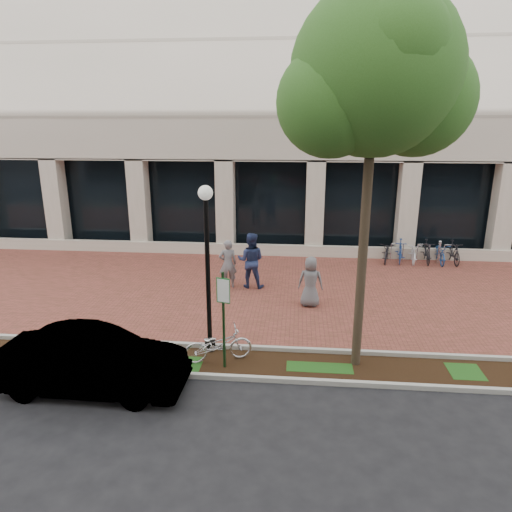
# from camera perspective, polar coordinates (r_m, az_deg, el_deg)

# --- Properties ---
(ground) EXTENTS (120.00, 120.00, 0.00)m
(ground) POSITION_cam_1_polar(r_m,az_deg,el_deg) (16.37, 0.57, -4.26)
(ground) COLOR black
(ground) RESTS_ON ground
(brick_plaza) EXTENTS (40.00, 9.00, 0.01)m
(brick_plaza) POSITION_cam_1_polar(r_m,az_deg,el_deg) (16.37, 0.57, -4.25)
(brick_plaza) COLOR brown
(brick_plaza) RESTS_ON ground
(planting_strip) EXTENTS (40.00, 1.50, 0.01)m
(planting_strip) POSITION_cam_1_polar(r_m,az_deg,el_deg) (11.62, -1.64, -13.30)
(planting_strip) COLOR black
(planting_strip) RESTS_ON ground
(curb_plaza_side) EXTENTS (40.00, 0.12, 0.12)m
(curb_plaza_side) POSITION_cam_1_polar(r_m,az_deg,el_deg) (12.25, -1.21, -11.36)
(curb_plaza_side) COLOR #ADACA3
(curb_plaza_side) RESTS_ON ground
(curb_street_side) EXTENTS (40.00, 0.12, 0.12)m
(curb_street_side) POSITION_cam_1_polar(r_m,az_deg,el_deg) (10.95, -2.13, -14.97)
(curb_street_side) COLOR #ADACA3
(curb_street_side) RESTS_ON ground
(near_office_building) EXTENTS (40.00, 12.12, 16.00)m
(near_office_building) POSITION_cam_1_polar(r_m,az_deg,el_deg) (26.14, 2.76, 25.73)
(near_office_building) COLOR beige
(near_office_building) RESTS_ON ground
(parking_sign) EXTENTS (0.34, 0.07, 2.45)m
(parking_sign) POSITION_cam_1_polar(r_m,az_deg,el_deg) (10.80, -4.11, -6.55)
(parking_sign) COLOR #163D1A
(parking_sign) RESTS_ON ground
(lamppost) EXTENTS (0.36, 0.36, 4.33)m
(lamppost) POSITION_cam_1_polar(r_m,az_deg,el_deg) (11.37, -6.08, -0.66)
(lamppost) COLOR black
(lamppost) RESTS_ON ground
(street_tree) EXTENTS (4.25, 3.54, 8.55)m
(street_tree) POSITION_cam_1_polar(r_m,az_deg,el_deg) (10.49, 14.88, 20.17)
(street_tree) COLOR #493C29
(street_tree) RESTS_ON ground
(locked_bicycle) EXTENTS (1.80, 1.12, 0.89)m
(locked_bicycle) POSITION_cam_1_polar(r_m,az_deg,el_deg) (11.58, -4.75, -10.97)
(locked_bicycle) COLOR silver
(locked_bicycle) RESTS_ON ground
(pedestrian_left) EXTENTS (0.73, 0.57, 1.77)m
(pedestrian_left) POSITION_cam_1_polar(r_m,az_deg,el_deg) (16.39, -3.54, -0.99)
(pedestrian_left) COLOR slate
(pedestrian_left) RESTS_ON ground
(pedestrian_mid) EXTENTS (1.03, 0.83, 2.01)m
(pedestrian_mid) POSITION_cam_1_polar(r_m,az_deg,el_deg) (16.36, -0.66, -0.55)
(pedestrian_mid) COLOR navy
(pedestrian_mid) RESTS_ON ground
(pedestrian_right) EXTENTS (0.85, 0.58, 1.66)m
(pedestrian_right) POSITION_cam_1_polar(r_m,az_deg,el_deg) (14.82, 6.83, -3.21)
(pedestrian_right) COLOR slate
(pedestrian_right) RESTS_ON ground
(bollard) EXTENTS (0.12, 0.12, 0.99)m
(bollard) POSITION_cam_1_polar(r_m,az_deg,el_deg) (20.87, 21.92, 0.52)
(bollard) COLOR silver
(bollard) RESTS_ON ground
(bike_rack_cluster) EXTENTS (3.47, 1.75, 0.97)m
(bike_rack_cluster) POSITION_cam_1_polar(r_m,az_deg,el_deg) (20.66, 19.74, 0.47)
(bike_rack_cluster) COLOR black
(bike_rack_cluster) RESTS_ON ground
(sedan_near_curb) EXTENTS (4.19, 1.52, 1.37)m
(sedan_near_curb) POSITION_cam_1_polar(r_m,az_deg,el_deg) (10.92, -19.87, -12.33)
(sedan_near_curb) COLOR #ABABAF
(sedan_near_curb) RESTS_ON ground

